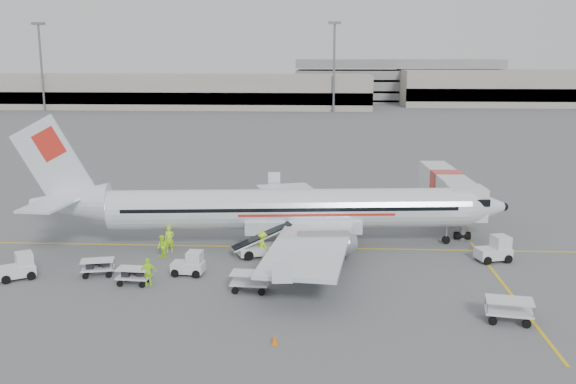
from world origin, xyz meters
name	(u,v)px	position (x,y,z in m)	size (l,w,h in m)	color
ground	(286,247)	(0.00, 0.00, 0.00)	(360.00, 360.00, 0.00)	#56595B
stripe_lead	(286,247)	(0.00, 0.00, 0.01)	(44.00, 0.20, 0.01)	yellow
stripe_cross	(508,289)	(14.00, -8.00, 0.01)	(0.20, 20.00, 0.01)	yellow
terminal_west	(169,91)	(-40.00, 130.00, 4.50)	(110.00, 22.00, 9.00)	gray
terminal_east	(559,88)	(70.00, 145.00, 5.00)	(90.00, 26.00, 10.00)	gray
parking_garage	(396,79)	(25.00, 160.00, 7.00)	(62.00, 24.00, 14.00)	slate
treeline	(317,89)	(0.00, 175.00, 3.00)	(300.00, 3.00, 6.00)	black
mast_west	(42,68)	(-70.00, 118.00, 11.00)	(3.20, 1.20, 22.00)	slate
mast_center	(334,68)	(5.00, 118.00, 11.00)	(3.20, 1.20, 22.00)	slate
aircraft	(290,182)	(0.22, 0.54, 4.84)	(35.10, 27.51, 9.68)	silver
jet_bridge	(446,196)	(13.22, 8.83, 2.14)	(3.06, 16.31, 4.28)	silver
belt_loader	(265,236)	(-1.44, -2.00, 1.40)	(5.16, 1.93, 2.79)	silver
tug_fore	(493,249)	(14.50, -2.42, 0.89)	(2.31, 1.33, 1.79)	silver
tug_mid	(188,263)	(-6.05, -6.40, 0.80)	(2.06, 1.18, 1.59)	silver
tug_aft	(17,266)	(-16.76, -7.85, 0.84)	(2.18, 1.25, 1.68)	silver
cart_loaded_a	(134,276)	(-9.05, -8.36, 0.53)	(2.04, 1.20, 1.06)	silver
cart_loaded_b	(98,268)	(-11.84, -6.92, 0.54)	(2.07, 1.22, 1.08)	silver
cart_empty_a	(250,282)	(-1.66, -9.16, 0.60)	(2.30, 1.36, 1.20)	silver
cart_empty_b	(509,311)	(12.68, -12.93, 0.64)	(2.44, 1.44, 1.27)	silver
cone_nose	(468,231)	(14.30, 4.38, 0.27)	(0.33, 0.33, 0.55)	orange
cone_port	(264,215)	(-2.51, 8.81, 0.29)	(0.35, 0.35, 0.58)	orange
cone_stbd	(275,339)	(0.37, -16.39, 0.29)	(0.35, 0.35, 0.57)	orange
crew_a	(169,239)	(-8.43, -1.50, 0.95)	(0.69, 0.46, 1.90)	#A2E118
crew_b	(162,247)	(-8.56, -3.08, 0.83)	(0.81, 0.63, 1.67)	#A2E118
crew_c	(263,245)	(-1.54, -2.45, 0.93)	(1.20, 0.69, 1.85)	#A2E118
crew_d	(148,272)	(-8.06, -8.58, 0.89)	(1.04, 0.43, 1.78)	#A2E118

